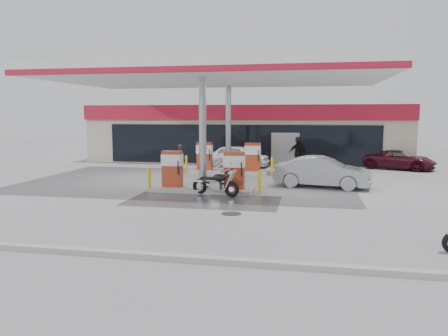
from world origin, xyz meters
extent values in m
plane|color=gray|center=(0.00, 0.00, 0.00)|extent=(90.00, 90.00, 0.00)
cube|color=#4C4C4F|center=(0.50, 0.00, 0.00)|extent=(6.00, 3.00, 0.00)
cylinder|color=#38383A|center=(2.00, -2.00, 0.00)|extent=(0.70, 0.70, 0.01)
cube|color=gray|center=(0.00, -7.00, 0.07)|extent=(28.00, 0.25, 0.15)
cube|color=#B7B099|center=(0.00, 16.00, 2.00)|extent=(22.00, 8.00, 4.00)
cube|color=black|center=(0.00, 11.97, 1.40)|extent=(18.00, 0.10, 2.60)
cube|color=#A61429|center=(0.00, 11.90, 3.50)|extent=(22.00, 0.25, 1.00)
cube|color=navy|center=(7.00, 11.85, 3.50)|extent=(3.50, 0.12, 0.80)
cube|color=gray|center=(3.00, 11.93, 1.10)|extent=(1.80, 0.14, 2.20)
cube|color=silver|center=(0.00, 5.00, 5.30)|extent=(16.00, 10.00, 0.60)
cube|color=#A61429|center=(0.00, 0.05, 5.12)|extent=(16.00, 0.12, 0.24)
cube|color=#A61429|center=(0.00, 9.95, 5.12)|extent=(16.00, 0.12, 0.24)
cylinder|color=gray|center=(0.00, 2.00, 2.59)|extent=(0.32, 0.32, 5.00)
cylinder|color=gray|center=(0.00, 8.00, 2.59)|extent=(0.32, 0.32, 5.00)
cube|color=#9E9E99|center=(0.00, 2.00, 0.09)|extent=(4.50, 1.30, 0.18)
cube|color=maroon|center=(-1.40, 2.00, 0.98)|extent=(0.85, 0.48, 1.60)
cube|color=maroon|center=(1.40, 2.00, 0.98)|extent=(0.85, 0.48, 1.60)
cube|color=silver|center=(-1.40, 2.00, 1.38)|extent=(0.88, 0.52, 0.50)
cube|color=silver|center=(1.40, 2.00, 1.38)|extent=(0.88, 0.52, 0.50)
cylinder|color=#E0AF0C|center=(-2.50, 2.00, 0.54)|extent=(0.14, 0.14, 0.90)
cylinder|color=#E0AF0C|center=(2.50, 2.00, 0.54)|extent=(0.14, 0.14, 0.90)
cube|color=#9E9E99|center=(0.00, 8.00, 0.09)|extent=(4.50, 1.30, 0.18)
cube|color=maroon|center=(-1.40, 8.00, 0.98)|extent=(0.85, 0.48, 1.60)
cube|color=maroon|center=(1.40, 8.00, 0.98)|extent=(0.85, 0.48, 1.60)
cube|color=silver|center=(-1.40, 8.00, 1.38)|extent=(0.88, 0.52, 0.50)
cube|color=silver|center=(1.40, 8.00, 1.38)|extent=(0.88, 0.52, 0.50)
cylinder|color=#E0AF0C|center=(-2.50, 8.00, 0.54)|extent=(0.14, 0.14, 0.90)
cylinder|color=#E0AF0C|center=(2.50, 8.00, 0.54)|extent=(0.14, 0.14, 0.90)
torus|color=black|center=(1.47, 0.99, 0.33)|extent=(0.68, 0.33, 0.66)
torus|color=black|center=(0.00, 1.41, 0.33)|extent=(0.68, 0.33, 0.66)
cube|color=gray|center=(0.77, 1.18, 0.42)|extent=(0.50, 0.38, 0.33)
cube|color=black|center=(0.61, 1.23, 0.53)|extent=(0.99, 0.38, 0.09)
ellipsoid|color=black|center=(0.93, 1.14, 0.77)|extent=(0.69, 0.51, 0.31)
cube|color=black|center=(0.40, 1.29, 0.71)|extent=(0.66, 0.42, 0.11)
cylinder|color=silver|center=(1.25, 1.05, 1.11)|extent=(0.27, 0.82, 0.04)
sphere|color=silver|center=(1.38, 1.01, 0.97)|extent=(0.20, 0.20, 0.20)
cylinder|color=silver|center=(0.29, 1.49, 0.31)|extent=(0.98, 0.36, 0.09)
imported|color=white|center=(0.00, 11.20, 0.71)|extent=(4.31, 2.12, 1.41)
imported|color=#4C4D51|center=(-3.13, 9.00, 0.79)|extent=(0.66, 0.81, 1.58)
imported|color=#919398|center=(5.17, 4.20, 0.72)|extent=(4.56, 2.23, 1.44)
imported|color=black|center=(-6.10, 14.00, 0.63)|extent=(4.41, 2.01, 1.25)
imported|color=#49101D|center=(10.00, 12.00, 0.59)|extent=(4.68, 3.41, 1.18)
imported|color=black|center=(3.81, 11.75, 0.92)|extent=(1.10, 0.51, 1.84)
camera|label=1|loc=(4.61, -16.41, 3.41)|focal=35.00mm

